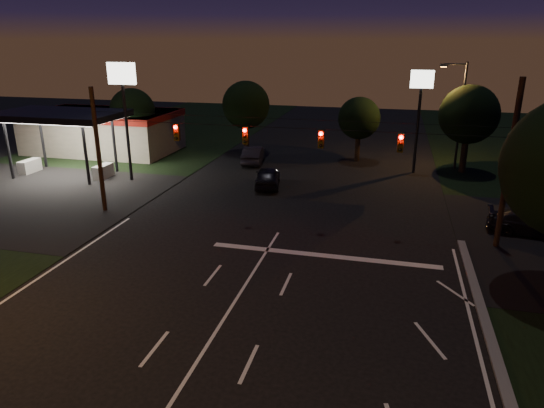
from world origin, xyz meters
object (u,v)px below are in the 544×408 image
(car_oncoming_b, at_px, (254,155))
(car_oncoming_a, at_px, (267,177))
(car_cross, at_px, (532,223))
(utility_pole_right, at_px, (496,246))

(car_oncoming_b, bearing_deg, car_oncoming_a, 106.72)
(car_oncoming_a, distance_m, car_cross, 18.08)
(car_cross, bearing_deg, car_oncoming_b, 64.99)
(utility_pole_right, xyz_separation_m, car_cross, (2.22, 2.28, 0.69))
(car_oncoming_a, relative_size, car_cross, 0.95)
(utility_pole_right, height_order, car_oncoming_a, utility_pole_right)
(utility_pole_right, bearing_deg, car_oncoming_b, 140.50)
(car_oncoming_b, distance_m, car_cross, 23.90)
(car_oncoming_a, height_order, car_cross, car_oncoming_a)
(car_cross, bearing_deg, utility_pole_right, 142.64)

